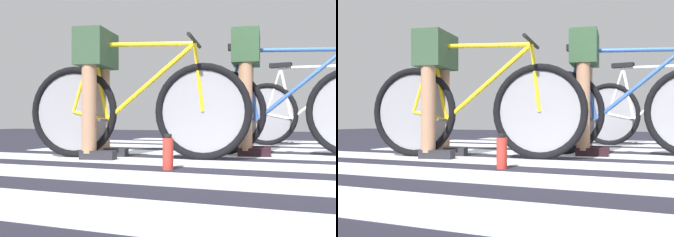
# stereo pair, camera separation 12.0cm
# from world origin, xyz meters

# --- Properties ---
(ground) EXTENTS (18.00, 14.00, 0.02)m
(ground) POSITION_xyz_m (0.00, 0.00, 0.01)
(ground) COLOR #22222E
(crosswalk_markings) EXTENTS (5.45, 5.78, 0.00)m
(crosswalk_markings) POSITION_xyz_m (0.03, -0.27, 0.02)
(crosswalk_markings) COLOR silver
(crosswalk_markings) RESTS_ON ground
(bicycle_1_of_3) EXTENTS (1.72, 0.54, 0.93)m
(bicycle_1_of_3) POSITION_xyz_m (-1.13, -0.51, 0.41)
(bicycle_1_of_3) COLOR black
(bicycle_1_of_3) RESTS_ON ground
(cyclist_1_of_3) EXTENTS (0.37, 0.44, 0.98)m
(cyclist_1_of_3) POSITION_xyz_m (-1.43, -0.56, 0.66)
(cyclist_1_of_3) COLOR #A87A5B
(cyclist_1_of_3) RESTS_ON ground
(bicycle_2_of_3) EXTENTS (1.73, 0.53, 0.93)m
(bicycle_2_of_3) POSITION_xyz_m (-0.10, 0.17, 0.41)
(bicycle_2_of_3) COLOR black
(bicycle_2_of_3) RESTS_ON ground
(cyclist_2_of_3) EXTENTS (0.36, 0.44, 1.04)m
(cyclist_2_of_3) POSITION_xyz_m (-0.40, 0.13, 0.69)
(cyclist_2_of_3) COLOR #A87A5B
(cyclist_2_of_3) RESTS_ON ground
(bicycle_3_of_3) EXTENTS (1.73, 0.52, 0.93)m
(bicycle_3_of_3) POSITION_xyz_m (0.05, 1.43, 0.41)
(bicycle_3_of_3) COLOR black
(bicycle_3_of_3) RESTS_ON ground
(water_bottle) EXTENTS (0.06, 0.06, 0.21)m
(water_bottle) POSITION_xyz_m (-0.65, -1.04, 0.12)
(water_bottle) COLOR red
(water_bottle) RESTS_ON ground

